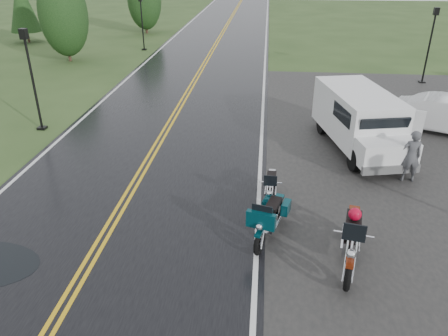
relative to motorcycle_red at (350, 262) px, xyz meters
name	(u,v)px	position (x,y,z in m)	size (l,w,h in m)	color
ground	(107,234)	(-5.71, 1.51, -0.75)	(120.00, 120.00, 0.00)	#2D471E
road	(180,107)	(-5.71, 11.51, -0.73)	(8.00, 100.00, 0.04)	black
motorcycle_red	(350,262)	(0.00, 0.00, 0.00)	(0.92, 2.52, 1.49)	#5C1C0A
motorcycle_teal	(260,233)	(-1.85, 0.99, -0.12)	(0.77, 2.13, 1.26)	#05323A
motorcycle_silver	(269,199)	(-1.63, 2.68, -0.18)	(0.70, 1.91, 1.13)	#B2B2BA
van_white	(357,141)	(1.10, 5.69, 0.30)	(1.99, 5.31, 2.08)	white
person_at_van	(411,157)	(2.62, 5.12, 0.08)	(0.60, 0.40, 1.65)	#46464A
lamp_post_near_left	(33,81)	(-10.71, 8.32, 1.23)	(0.34, 0.34, 3.94)	black
lamp_post_far_left	(142,23)	(-10.63, 23.98, 1.10)	(0.32, 0.32, 3.69)	black
lamp_post_far_right	(429,46)	(6.59, 16.80, 1.21)	(0.34, 0.34, 3.92)	black
tree_left_mid	(65,24)	(-14.50, 20.05, 1.60)	(3.00, 3.00, 4.68)	#1E3D19
tree_left_far	(145,7)	(-12.25, 30.99, 1.44)	(2.84, 2.84, 4.37)	#1E3D19
pine_left_far	(23,10)	(-20.34, 25.98, 1.63)	(2.28, 2.28, 4.75)	#1E3D19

